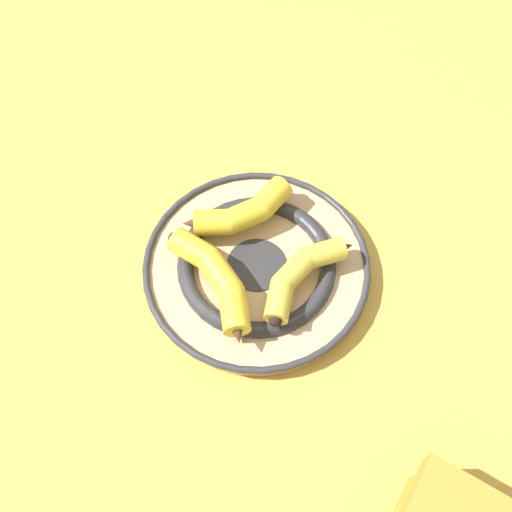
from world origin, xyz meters
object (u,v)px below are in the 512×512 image
object	(u,v)px
decorative_bowl	(256,264)
banana_b	(217,279)
banana_a	(301,273)
banana_c	(242,213)

from	to	relation	value
decorative_bowl	banana_b	world-z (taller)	banana_b
decorative_bowl	banana_a	size ratio (longest dim) A/B	2.16
decorative_bowl	banana_c	world-z (taller)	banana_c
banana_a	banana_b	bearing A→B (deg)	-43.27
banana_a	banana_b	xyz separation A→B (m)	(-0.11, 0.02, 0.00)
banana_a	decorative_bowl	bearing A→B (deg)	-77.37
banana_c	decorative_bowl	bearing A→B (deg)	-99.10
decorative_bowl	banana_b	bearing A→B (deg)	-154.00
decorative_bowl	banana_b	size ratio (longest dim) A/B	1.74
decorative_bowl	banana_a	distance (m)	0.08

